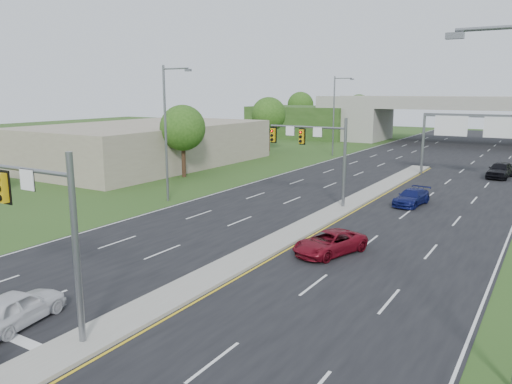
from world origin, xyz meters
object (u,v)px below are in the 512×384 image
Objects in this scene: car_white at (16,308)px; car_far_c at (500,170)px; signal_mast_far at (317,146)px; car_far_a at (330,243)px; signal_mast_near at (31,210)px; overpass at (465,124)px; car_far_b at (412,197)px; sign_gantry at (479,128)px.

car_far_c reaches higher than car_white.
car_far_a is at bearing -61.87° from signal_mast_far.
overpass reaches higher than signal_mast_near.
car_far_b is at bearing 77.29° from signal_mast_near.
sign_gantry is at bearing -112.84° from car_white.
sign_gantry is 5.20m from car_far_c.
signal_mast_far is 25.54m from car_white.
signal_mast_near is at bearing -101.25° from sign_gantry.
car_far_b is (6.53, 28.94, -4.06)m from signal_mast_near.
car_far_a is at bearing -86.95° from overpass.
car_white is (-1.20, -0.20, -4.00)m from signal_mast_near.
signal_mast_near is 1.52× the size of car_far_a.
car_far_b is (7.72, 29.14, -0.06)m from car_white.
overpass is at bearing 111.70° from car_far_a.
car_white is 16.00m from car_far_a.
signal_mast_near is 1.57× the size of car_far_b.
sign_gantry reaches higher than car_far_a.
car_white is at bearing -98.15° from car_far_b.
sign_gantry is at bearing 88.13° from car_far_b.
overpass is 18.00× the size of car_far_b.
signal_mast_near is 48.23m from car_far_c.
car_far_a is (5.77, -10.80, -4.06)m from signal_mast_far.
signal_mast_far is at bearing -142.18° from car_far_b.
car_far_c is (5.38, 32.56, 0.21)m from car_far_a.
signal_mast_near is 1.70× the size of car_white.
signal_mast_far is 0.60× the size of sign_gantry.
car_far_a is at bearing 67.88° from signal_mast_near.
signal_mast_near is at bearing -91.62° from overpass.
overpass is at bearing 87.65° from signal_mast_far.
car_far_b reaches higher than car_far_a.
car_far_c is at bearing -114.92° from car_white.
overpass is at bearing 110.94° from car_far_c.
car_far_c reaches higher than car_far_b.
signal_mast_near is 0.60× the size of sign_gantry.
car_white reaches higher than car_far_a.
sign_gantry is 0.14× the size of overpass.
car_far_b is at bearing -98.54° from car_far_c.
car_far_a is at bearing -95.88° from sign_gantry.
signal_mast_far is 1.57× the size of car_far_b.
signal_mast_far is at bearing -114.11° from sign_gantry.
sign_gantry reaches higher than car_white.
overpass is 80.40m from car_white.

